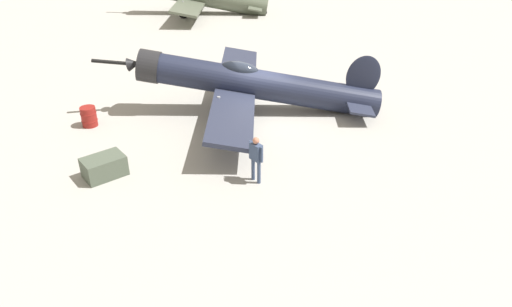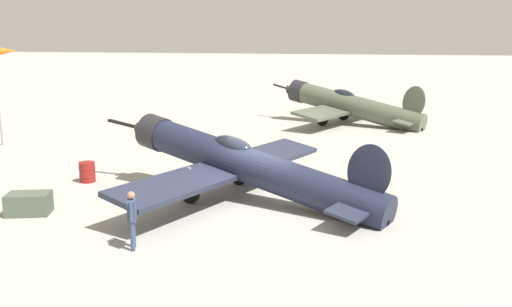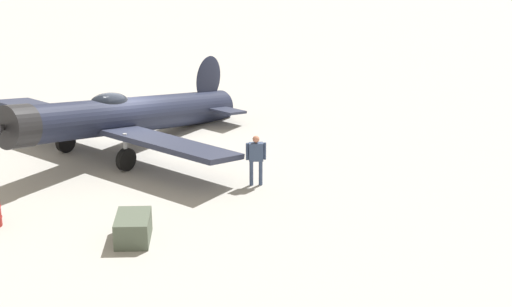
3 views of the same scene
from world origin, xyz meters
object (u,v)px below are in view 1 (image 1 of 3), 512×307
at_px(fuel_drum, 89,117).
at_px(equipment_crate, 104,167).
at_px(ground_crew_mechanic, 256,155).
at_px(airplane_foreground, 252,84).

bearing_deg(fuel_drum, equipment_crate, 96.81).
relative_size(ground_crew_mechanic, fuel_drum, 1.99).
bearing_deg(ground_crew_mechanic, fuel_drum, -72.41).
height_order(equipment_crate, fuel_drum, fuel_drum).
bearing_deg(airplane_foreground, equipment_crate, 47.95).
xyz_separation_m(ground_crew_mechanic, equipment_crate, (4.99, -1.90, -0.66)).
bearing_deg(equipment_crate, airplane_foreground, -149.92).
distance_m(airplane_foreground, ground_crew_mechanic, 5.92).
relative_size(ground_crew_mechanic, equipment_crate, 1.03).
relative_size(airplane_foreground, ground_crew_mechanic, 7.24).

